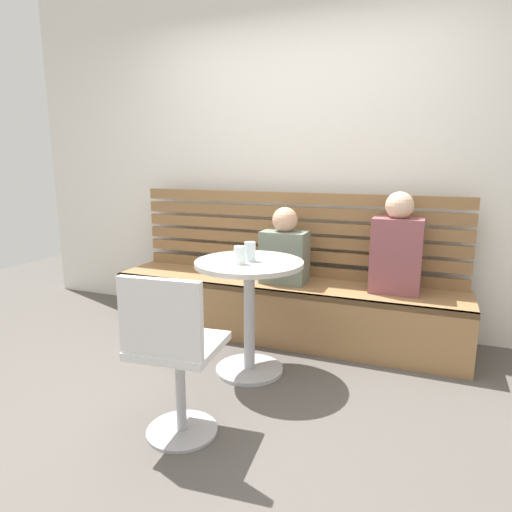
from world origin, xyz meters
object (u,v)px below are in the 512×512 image
(cup_water_clear, at_px, (239,255))
(booth_bench, at_px, (282,309))
(cafe_table, at_px, (249,295))
(person_child_left, at_px, (285,250))
(white_chair, at_px, (173,352))
(person_adult, at_px, (397,248))
(cup_glass_tall, at_px, (249,251))

(cup_water_clear, bearing_deg, booth_bench, 87.94)
(cafe_table, bearing_deg, person_child_left, 88.05)
(white_chair, xyz_separation_m, cup_water_clear, (0.03, 0.71, 0.33))
(booth_bench, bearing_deg, person_child_left, -23.54)
(cafe_table, xyz_separation_m, cup_water_clear, (-0.02, -0.10, 0.28))
(person_adult, height_order, person_child_left, person_adult)
(booth_bench, distance_m, cup_glass_tall, 0.87)
(white_chair, xyz_separation_m, person_adult, (0.88, 1.50, 0.29))
(cup_glass_tall, bearing_deg, person_adult, 39.83)
(white_chair, distance_m, cup_glass_tall, 0.88)
(booth_bench, xyz_separation_m, cup_glass_tall, (-0.00, -0.65, 0.58))
(cafe_table, height_order, white_chair, white_chair)
(person_adult, xyz_separation_m, cup_glass_tall, (-0.82, -0.69, 0.05))
(white_chair, relative_size, cup_glass_tall, 7.08)
(cafe_table, relative_size, person_child_left, 1.29)
(cup_water_clear, bearing_deg, cafe_table, 78.01)
(person_adult, bearing_deg, white_chair, -120.31)
(cafe_table, distance_m, cup_water_clear, 0.29)
(person_child_left, height_order, cup_water_clear, person_child_left)
(cup_glass_tall, relative_size, cup_water_clear, 1.09)
(cafe_table, distance_m, cup_glass_tall, 0.28)
(cafe_table, xyz_separation_m, person_adult, (0.82, 0.69, 0.24))
(person_child_left, relative_size, cup_water_clear, 5.23)
(person_child_left, distance_m, cup_glass_tall, 0.65)
(white_chair, relative_size, cup_water_clear, 7.73)
(booth_bench, bearing_deg, cup_glass_tall, -90.30)
(cafe_table, bearing_deg, booth_bench, 89.49)
(cafe_table, height_order, cup_glass_tall, cup_glass_tall)
(cafe_table, distance_m, white_chair, 0.82)
(person_adult, bearing_deg, cafe_table, -140.21)
(booth_bench, relative_size, cup_water_clear, 24.55)
(person_adult, bearing_deg, booth_bench, -177.26)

